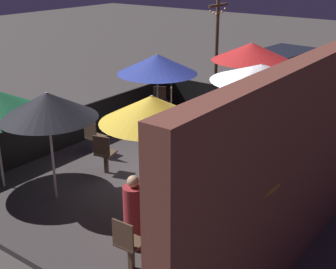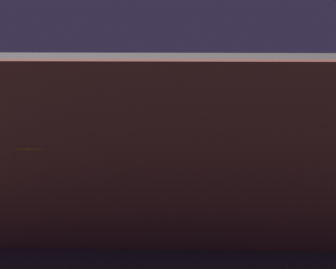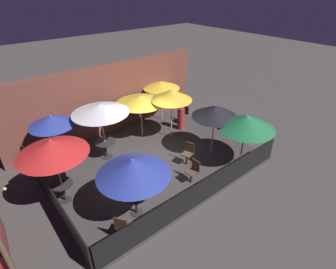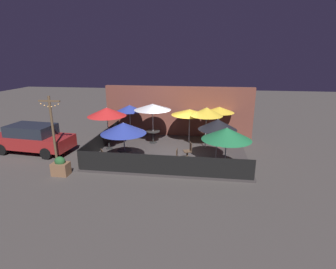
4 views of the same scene
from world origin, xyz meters
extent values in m
plane|color=#423D3A|center=(0.00, 0.00, 0.00)|extent=(60.00, 60.00, 0.00)
cube|color=#383333|center=(0.00, 0.00, 0.06)|extent=(8.29, 6.31, 0.12)
cube|color=brown|center=(0.00, 3.38, 1.71)|extent=(9.89, 0.36, 3.42)
cube|color=black|center=(0.00, -3.11, 0.59)|extent=(8.09, 0.05, 0.95)
cube|color=black|center=(-4.10, 0.00, 0.59)|extent=(0.05, 6.11, 0.95)
cylinder|color=#B2B2B7|center=(-1.34, 1.38, 1.35)|extent=(0.05, 0.05, 2.46)
cone|color=silver|center=(-1.34, 1.38, 2.39)|extent=(2.25, 2.25, 0.37)
cylinder|color=#B2B2B7|center=(-2.10, -2.10, 1.19)|extent=(0.05, 0.05, 2.14)
cone|color=#283893|center=(-2.10, -2.10, 1.99)|extent=(2.23, 2.23, 0.54)
cylinder|color=#B2B2B7|center=(-3.68, -0.07, 1.34)|extent=(0.05, 0.05, 2.44)
cone|color=red|center=(-3.68, -0.07, 2.32)|extent=(2.19, 2.19, 0.49)
cylinder|color=#B2B2B7|center=(2.44, -1.21, 1.24)|extent=(0.05, 0.05, 2.24)
cone|color=black|center=(2.44, -1.21, 2.10)|extent=(1.92, 1.92, 0.51)
cylinder|color=#B2B2B7|center=(1.89, 0.90, 1.33)|extent=(0.05, 0.05, 2.42)
cone|color=gold|center=(1.89, 0.90, 2.30)|extent=(1.86, 1.86, 0.48)
cylinder|color=#B2B2B7|center=(0.87, 1.88, 1.17)|extent=(0.05, 0.05, 2.09)
cone|color=gold|center=(0.87, 1.88, 2.04)|extent=(2.26, 2.26, 0.35)
cylinder|color=#B2B2B7|center=(-3.00, 2.14, 1.22)|extent=(0.05, 0.05, 2.20)
cone|color=#283893|center=(-3.00, 2.14, 2.12)|extent=(1.75, 1.75, 0.40)
cylinder|color=#B2B2B7|center=(2.79, -2.50, 1.20)|extent=(0.05, 0.05, 2.17)
cone|color=#1E6B3D|center=(2.79, -2.50, 2.02)|extent=(2.24, 2.24, 0.55)
cylinder|color=#B2B2B7|center=(2.71, 2.67, 1.19)|extent=(0.05, 0.05, 2.14)
cone|color=gold|center=(2.71, 2.67, 2.08)|extent=(1.88, 1.88, 0.35)
cylinder|color=black|center=(-1.34, 1.38, 0.13)|extent=(0.48, 0.48, 0.02)
cylinder|color=black|center=(-1.34, 1.38, 0.48)|extent=(0.08, 0.08, 0.72)
cylinder|color=black|center=(-1.34, 1.38, 0.86)|extent=(0.87, 0.87, 0.04)
cylinder|color=black|center=(-2.10, -2.10, 0.13)|extent=(0.40, 0.40, 0.02)
cylinder|color=black|center=(-2.10, -2.10, 0.49)|extent=(0.08, 0.08, 0.73)
cylinder|color=black|center=(-2.10, -2.10, 0.87)|extent=(0.73, 0.73, 0.04)
cylinder|color=black|center=(-3.68, -0.07, 0.13)|extent=(0.40, 0.40, 0.02)
cylinder|color=black|center=(-3.68, -0.07, 0.48)|extent=(0.08, 0.08, 0.72)
cylinder|color=black|center=(-3.68, -0.07, 0.85)|extent=(0.73, 0.73, 0.04)
cube|color=#4C3828|center=(-2.86, -2.64, 0.34)|extent=(0.11, 0.11, 0.44)
cube|color=#4C3828|center=(-2.86, -2.64, 0.58)|extent=(0.56, 0.56, 0.04)
cube|color=#4C3828|center=(-3.01, -2.74, 0.82)|extent=(0.25, 0.35, 0.44)
cube|color=#4C3828|center=(0.35, -2.13, 0.34)|extent=(0.08, 0.08, 0.44)
cube|color=#4C3828|center=(0.35, -2.13, 0.58)|extent=(0.40, 0.40, 0.04)
cube|color=#4C3828|center=(0.53, -2.13, 0.82)|extent=(0.03, 0.40, 0.44)
cube|color=#4C3828|center=(0.97, -1.20, 0.36)|extent=(0.10, 0.10, 0.47)
cube|color=#4C3828|center=(0.97, -1.20, 0.61)|extent=(0.50, 0.50, 0.04)
cube|color=#4C3828|center=(1.15, -1.14, 0.85)|extent=(0.14, 0.39, 0.44)
cube|color=#4C3828|center=(3.29, 1.57, 0.35)|extent=(0.08, 0.08, 0.46)
cube|color=#4C3828|center=(3.29, 1.57, 0.60)|extent=(0.42, 0.42, 0.04)
cube|color=#4C3828|center=(3.47, 1.58, 0.84)|extent=(0.05, 0.40, 0.44)
cylinder|color=maroon|center=(2.79, 1.21, 0.69)|extent=(0.40, 0.40, 1.13)
sphere|color=tan|center=(2.79, 1.21, 1.35)|extent=(0.20, 0.20, 0.20)
cube|color=brown|center=(-4.74, -3.54, 0.30)|extent=(0.76, 0.53, 0.60)
ellipsoid|color=#235128|center=(-4.74, -3.54, 0.69)|extent=(0.49, 0.39, 0.44)
cylinder|color=brown|center=(-5.64, -2.35, 1.76)|extent=(0.12, 0.12, 3.51)
cube|color=brown|center=(-5.64, -2.35, 3.26)|extent=(1.10, 0.08, 0.08)
sphere|color=#F4B260|center=(-6.10, -2.35, 3.11)|extent=(0.07, 0.07, 0.07)
sphere|color=#F4B260|center=(-5.92, -2.35, 3.03)|extent=(0.07, 0.07, 0.07)
sphere|color=#F4B260|center=(-5.74, -2.35, 2.99)|extent=(0.07, 0.07, 0.07)
sphere|color=#F4B260|center=(-5.55, -2.35, 2.99)|extent=(0.07, 0.07, 0.07)
sphere|color=#F4B260|center=(-5.37, -2.35, 3.03)|extent=(0.07, 0.07, 0.07)
sphere|color=#F4B260|center=(-5.19, -2.35, 3.11)|extent=(0.07, 0.07, 0.07)
cube|color=maroon|center=(-7.89, -0.92, 0.67)|extent=(4.68, 2.08, 0.70)
cube|color=#1E232D|center=(-7.89, -0.92, 1.32)|extent=(2.63, 1.77, 0.60)
cylinder|color=black|center=(-6.42, -0.23, 0.32)|extent=(0.65, 0.23, 0.64)
cylinder|color=black|center=(-6.56, -1.84, 0.32)|extent=(0.65, 0.23, 0.64)
cylinder|color=black|center=(-9.23, 0.01, 0.32)|extent=(0.65, 0.23, 0.64)
cylinder|color=black|center=(-9.37, -1.60, 0.32)|extent=(0.65, 0.23, 0.64)
camera|label=1|loc=(7.89, 5.74, 4.78)|focal=50.00mm
camera|label=2|loc=(0.19, 11.16, 4.36)|focal=50.00mm
camera|label=3|loc=(-5.17, -7.45, 6.69)|focal=28.00mm
camera|label=4|loc=(1.76, -13.93, 5.34)|focal=28.00mm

